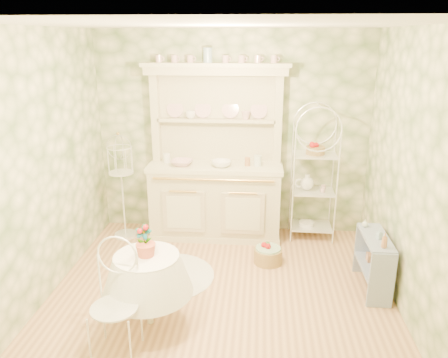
# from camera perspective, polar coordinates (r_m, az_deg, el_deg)

# --- Properties ---
(floor) EXTENTS (3.60, 3.60, 0.00)m
(floor) POSITION_cam_1_polar(r_m,az_deg,el_deg) (4.72, -0.52, -15.33)
(floor) COLOR tan
(floor) RESTS_ON ground
(ceiling) EXTENTS (3.60, 3.60, 0.00)m
(ceiling) POSITION_cam_1_polar(r_m,az_deg,el_deg) (3.94, -0.64, 19.55)
(ceiling) COLOR white
(ceiling) RESTS_ON floor
(wall_left) EXTENTS (3.60, 3.60, 0.00)m
(wall_left) POSITION_cam_1_polar(r_m,az_deg,el_deg) (4.65, -23.25, 1.00)
(wall_left) COLOR #F3EAC2
(wall_left) RESTS_ON floor
(wall_right) EXTENTS (3.60, 3.60, 0.00)m
(wall_right) POSITION_cam_1_polar(r_m,az_deg,el_deg) (4.36, 23.72, -0.16)
(wall_right) COLOR #F3EAC2
(wall_right) RESTS_ON floor
(wall_back) EXTENTS (3.60, 3.60, 0.00)m
(wall_back) POSITION_cam_1_polar(r_m,az_deg,el_deg) (5.87, 1.06, 5.82)
(wall_back) COLOR #F3EAC2
(wall_back) RESTS_ON floor
(wall_front) EXTENTS (3.60, 3.60, 0.00)m
(wall_front) POSITION_cam_1_polar(r_m,az_deg,el_deg) (2.49, -4.50, -12.19)
(wall_front) COLOR #F3EAC2
(wall_front) RESTS_ON floor
(kitchen_dresser) EXTENTS (1.87, 0.61, 2.29)m
(kitchen_dresser) POSITION_cam_1_polar(r_m,az_deg,el_deg) (5.66, -1.16, 3.22)
(kitchen_dresser) COLOR beige
(kitchen_dresser) RESTS_ON floor
(bakers_rack) EXTENTS (0.55, 0.40, 1.75)m
(bakers_rack) POSITION_cam_1_polar(r_m,az_deg,el_deg) (5.82, 11.64, 0.48)
(bakers_rack) COLOR white
(bakers_rack) RESTS_ON floor
(side_shelf) EXTENTS (0.34, 0.73, 0.60)m
(side_shelf) POSITION_cam_1_polar(r_m,az_deg,el_deg) (5.00, 18.91, -10.38)
(side_shelf) COLOR #8E9DBA
(side_shelf) RESTS_ON floor
(round_table) EXTENTS (0.68, 0.68, 0.69)m
(round_table) POSITION_cam_1_polar(r_m,az_deg,el_deg) (4.25, -9.83, -14.24)
(round_table) COLOR white
(round_table) RESTS_ON floor
(cafe_chair) EXTENTS (0.37, 0.37, 0.77)m
(cafe_chair) POSITION_cam_1_polar(r_m,az_deg,el_deg) (3.94, -14.06, -16.81)
(cafe_chair) COLOR white
(cafe_chair) RESTS_ON floor
(birdcage_stand) EXTENTS (0.39, 0.39, 1.50)m
(birdcage_stand) POSITION_cam_1_polar(r_m,az_deg,el_deg) (5.90, -13.19, -0.66)
(birdcage_stand) COLOR white
(birdcage_stand) RESTS_ON floor
(floor_basket) EXTENTS (0.42, 0.42, 0.24)m
(floor_basket) POSITION_cam_1_polar(r_m,az_deg,el_deg) (5.34, 5.77, -9.64)
(floor_basket) COLOR #A5864F
(floor_basket) RESTS_ON floor
(lace_rug) EXTENTS (1.14, 1.14, 0.01)m
(lace_rug) POSITION_cam_1_polar(r_m,az_deg,el_deg) (5.14, -7.33, -12.40)
(lace_rug) COLOR white
(lace_rug) RESTS_ON floor
(bowl_floral) EXTENTS (0.30, 0.30, 0.07)m
(bowl_floral) POSITION_cam_1_polar(r_m,az_deg,el_deg) (5.69, -5.51, 1.87)
(bowl_floral) COLOR white
(bowl_floral) RESTS_ON kitchen_dresser
(bowl_white) EXTENTS (0.29, 0.29, 0.08)m
(bowl_white) POSITION_cam_1_polar(r_m,az_deg,el_deg) (5.60, -0.34, 1.71)
(bowl_white) COLOR white
(bowl_white) RESTS_ON kitchen_dresser
(cup_left) EXTENTS (0.13, 0.13, 0.10)m
(cup_left) POSITION_cam_1_polar(r_m,az_deg,el_deg) (5.76, -4.40, 8.17)
(cup_left) COLOR white
(cup_left) RESTS_ON kitchen_dresser
(cup_right) EXTENTS (0.13, 0.13, 0.10)m
(cup_right) POSITION_cam_1_polar(r_m,az_deg,el_deg) (5.69, 2.85, 8.08)
(cup_right) COLOR white
(cup_right) RESTS_ON kitchen_dresser
(potted_geranium) EXTENTS (0.16, 0.11, 0.29)m
(potted_geranium) POSITION_cam_1_polar(r_m,az_deg,el_deg) (4.03, -10.40, -7.99)
(potted_geranium) COLOR #3F7238
(potted_geranium) RESTS_ON round_table
(bottle_amber) EXTENTS (0.07, 0.07, 0.15)m
(bottle_amber) POSITION_cam_1_polar(r_m,az_deg,el_deg) (4.62, 20.23, -7.65)
(bottle_amber) COLOR #AC7448
(bottle_amber) RESTS_ON side_shelf
(bottle_blue) EXTENTS (0.07, 0.07, 0.11)m
(bottle_blue) POSITION_cam_1_polar(r_m,az_deg,el_deg) (4.80, 19.61, -6.94)
(bottle_blue) COLOR #96B5C8
(bottle_blue) RESTS_ON side_shelf
(bottle_glass) EXTENTS (0.08, 0.08, 0.09)m
(bottle_glass) POSITION_cam_1_polar(r_m,az_deg,el_deg) (5.04, 17.94, -5.62)
(bottle_glass) COLOR silver
(bottle_glass) RESTS_ON side_shelf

